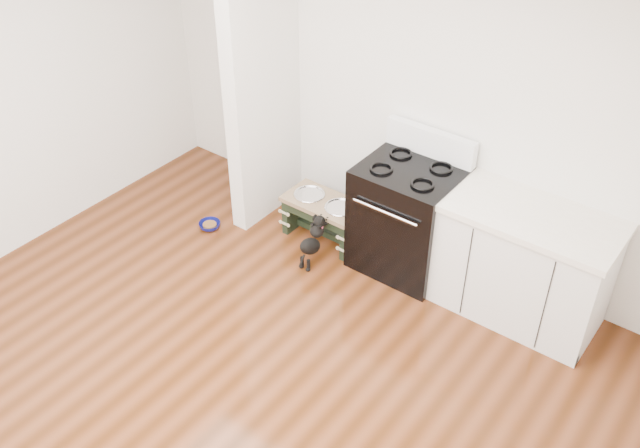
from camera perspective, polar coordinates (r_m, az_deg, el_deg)
The scene contains 8 objects.
ground at distance 4.93m, azimuth -9.70°, elevation -14.80°, with size 5.00×5.00×0.00m, color #411E0B.
room_shell at distance 3.82m, azimuth -12.13°, elevation 0.65°, with size 5.00×5.00×5.00m.
partition_wall at distance 5.96m, azimuth -4.69°, elevation 12.06°, with size 0.15×0.80×2.70m, color silver.
oven_range at distance 5.72m, azimuth 7.00°, elevation 0.62°, with size 0.76×0.69×1.14m.
cabinet_run at distance 5.45m, azimuth 15.91°, elevation -3.16°, with size 1.24×0.64×0.91m.
dog_feeder at distance 6.07m, azimuth 0.34°, elevation 0.95°, with size 0.70×0.38×0.40m.
puppy at distance 5.83m, azimuth -0.58°, elevation -1.28°, with size 0.12×0.36×0.43m.
floor_bowl at distance 6.40m, azimuth -8.82°, elevation -0.11°, with size 0.23×0.23×0.06m.
Camera 1 is at (2.46, -1.93, 3.81)m, focal length 40.00 mm.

